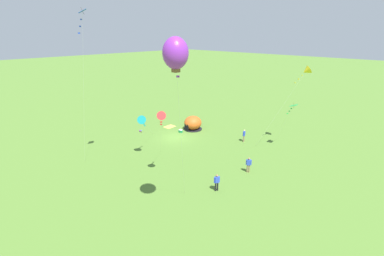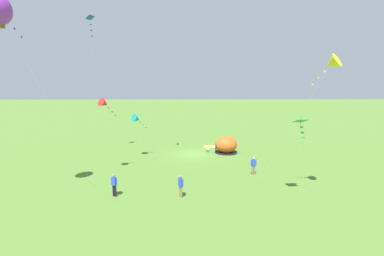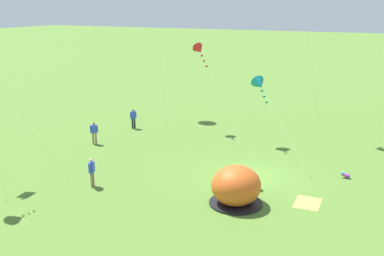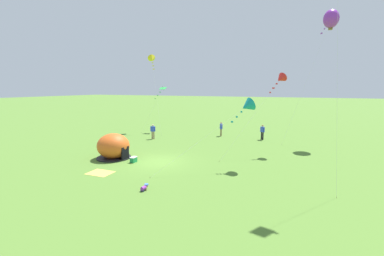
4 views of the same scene
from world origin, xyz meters
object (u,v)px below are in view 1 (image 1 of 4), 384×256
kite_red (161,117)px  kite_green (293,107)px  toddler_crawling (141,131)px  person_center_field (249,164)px  popup_tent (193,123)px  kite_yellow (306,71)px  cooler_box (181,131)px  person_watching_sky (244,135)px  kite_purple (176,53)px  person_with_toddler (217,182)px  kite_teal (142,120)px  kite_blue (82,20)px

kite_red → kite_green: bearing=159.4°
toddler_crawling → person_center_field: (-0.92, 17.95, 0.79)m
popup_tent → kite_yellow: kite_yellow is taller
person_center_field → kite_yellow: (-10.12, 0.75, 8.70)m
kite_yellow → cooler_box: bearing=-63.8°
person_watching_sky → person_center_field: size_ratio=1.00×
toddler_crawling → kite_purple: size_ratio=0.04×
popup_tent → kite_yellow: 17.09m
person_with_toddler → kite_green: kite_green is taller
popup_tent → kite_yellow: (-4.78, 13.93, 8.67)m
kite_teal → person_with_toddler: bearing=91.6°
cooler_box → person_with_toddler: size_ratio=0.31×
cooler_box → kite_purple: kite_purple is taller
kite_yellow → popup_tent: bearing=-71.1°
popup_tent → person_watching_sky: bearing=99.1°
toddler_crawling → kite_green: 21.31m
person_with_toddler → cooler_box: bearing=-121.3°
kite_purple → kite_red: size_ratio=1.91×
popup_tent → person_with_toddler: 16.51m
person_center_field → kite_purple: kite_purple is taller
kite_purple → kite_blue: kite_blue is taller
kite_purple → kite_teal: 15.83m
cooler_box → person_center_field: size_ratio=0.31×
kite_green → kite_yellow: bearing=167.9°
toddler_crawling → kite_red: bearing=64.0°
cooler_box → kite_green: size_ratio=0.09×
person_center_field → kite_teal: kite_teal is taller
cooler_box → kite_red: 14.46m
kite_red → kite_green: kite_red is taller
cooler_box → person_watching_sky: bearing=112.5°
kite_red → kite_teal: bearing=-107.4°
person_center_field → kite_red: size_ratio=0.24×
popup_tent → kite_teal: bearing=11.3°
person_center_field → kite_yellow: kite_yellow is taller
person_center_field → kite_green: bearing=177.3°
popup_tent → toddler_crawling: (6.26, -4.78, -0.82)m
toddler_crawling → kite_green: (-9.40, 18.36, 5.36)m
kite_purple → kite_red: 9.88m
kite_yellow → kite_blue: bearing=-32.2°
cooler_box → person_center_field: bearing=77.2°
kite_teal → kite_blue: bearing=-11.8°
popup_tent → kite_teal: size_ratio=0.47×
toddler_crawling → kite_blue: size_ratio=0.03×
cooler_box → kite_green: bearing=111.2°
popup_tent → cooler_box: 2.42m
person_center_field → kite_blue: kite_blue is taller
kite_blue → kite_green: (-18.71, 12.49, -9.44)m
toddler_crawling → person_with_toddler: size_ratio=0.32×
kite_teal → kite_red: bearing=72.6°
kite_yellow → kite_green: size_ratio=1.68×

